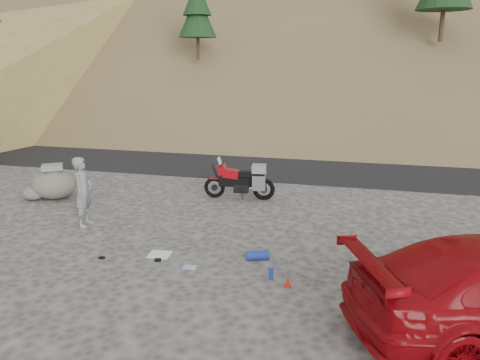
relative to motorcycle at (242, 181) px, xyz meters
name	(u,v)px	position (x,y,z in m)	size (l,w,h in m)	color
ground	(167,233)	(-1.10, -3.36, -0.56)	(140.00, 140.00, 0.00)	#454240
road	(250,160)	(-1.10, 5.64, -0.56)	(120.00, 7.00, 0.05)	black
motorcycle	(242,181)	(0.00, 0.00, 0.00)	(2.22, 0.79, 1.32)	black
man	(86,225)	(-3.38, -3.36, -0.56)	(0.66, 0.44, 1.82)	gray
boulder	(54,184)	(-5.67, -1.42, -0.09)	(1.74, 1.62, 1.09)	#605B52
small_rock	(34,193)	(-6.21, -1.70, -0.35)	(0.89, 0.84, 0.43)	#605B52
gear_white_cloth	(160,254)	(-0.73, -4.65, -0.56)	(0.48, 0.43, 0.02)	white
gear_blue_mat	(258,255)	(1.44, -4.37, -0.46)	(0.20, 0.20, 0.50)	#19339A
gear_bottle	(271,274)	(1.89, -5.20, -0.45)	(0.09, 0.09, 0.24)	#19339A
gear_funnel	(288,282)	(2.26, -5.44, -0.47)	(0.14, 0.14, 0.18)	red
gear_glove_a	(102,258)	(-1.86, -5.15, -0.55)	(0.12, 0.09, 0.03)	black
gear_glove_b	(158,260)	(-0.63, -4.96, -0.54)	(0.13, 0.10, 0.04)	black
gear_blue_cloth	(190,267)	(0.15, -5.10, -0.56)	(0.28, 0.20, 0.01)	#92AEE3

